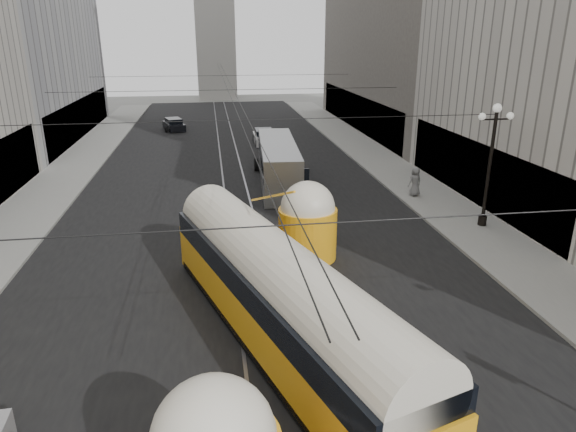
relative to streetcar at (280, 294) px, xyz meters
name	(u,v)px	position (x,y,z in m)	size (l,w,h in m)	color
road	(232,170)	(-0.50, 23.61, -1.79)	(20.00, 85.00, 0.02)	black
sidewalk_left	(78,164)	(-12.50, 27.11, -1.72)	(4.00, 72.00, 0.15)	gray
sidewalk_right	(370,154)	(11.50, 27.11, -1.72)	(4.00, 72.00, 0.15)	gray
rail_left	(222,170)	(-1.25, 23.61, -1.79)	(0.12, 85.00, 0.04)	gray
rail_right	(242,169)	(0.25, 23.61, -1.79)	(0.12, 85.00, 0.04)	gray
lamppost_right_mid	(491,159)	(12.10, 9.11, 1.95)	(1.86, 0.44, 6.37)	black
catenary	(231,92)	(-0.38, 22.60, 4.09)	(25.00, 72.00, 0.23)	black
streetcar	(280,294)	(0.00, 0.00, 0.00)	(7.01, 16.04, 3.67)	#F7A615
city_bus	(278,161)	(2.51, 19.28, -0.23)	(3.12, 11.37, 2.85)	gray
sedan_white_far	(264,137)	(3.00, 33.17, -1.17)	(1.83, 4.35, 1.37)	white
sedan_dark_far	(174,125)	(-5.84, 41.99, -1.22)	(2.71, 4.33, 1.27)	black
pedestrian_sidewalk_right	(415,182)	(10.53, 14.71, -0.73)	(0.90, 0.55, 1.83)	slate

